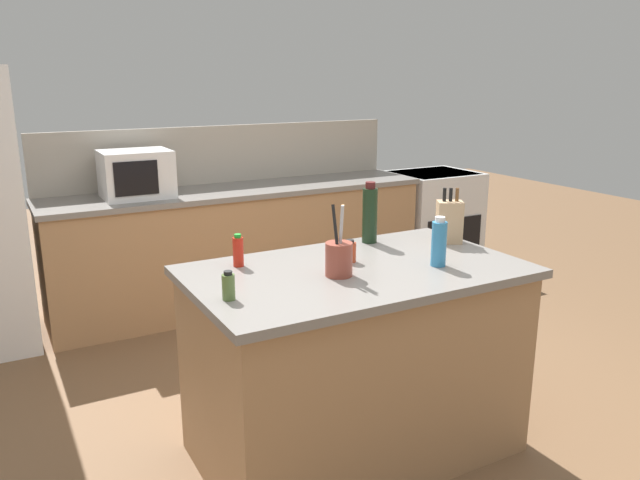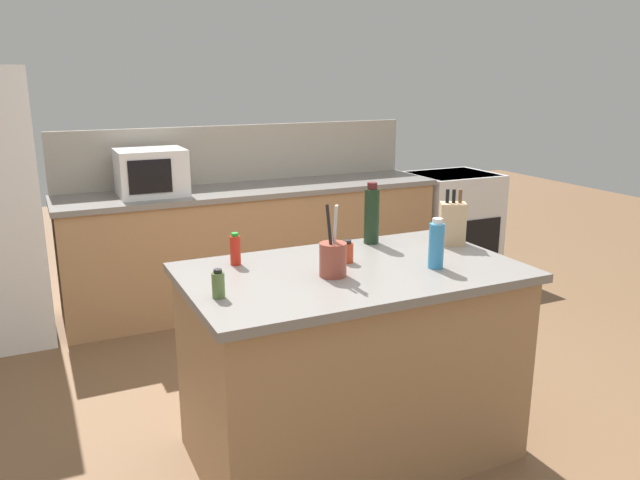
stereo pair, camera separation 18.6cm
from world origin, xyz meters
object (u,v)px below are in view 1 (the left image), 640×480
range_oven (432,220)px  hot_sauce_bottle (238,251)px  knife_block (449,221)px  spice_jar_oregano (228,286)px  wine_bottle (370,214)px  dish_soap_bottle (439,243)px  spice_jar_paprika (350,252)px  microwave (136,174)px  utensil_crock (339,258)px

range_oven → hot_sauce_bottle: size_ratio=6.03×
knife_block → spice_jar_oregano: 1.35m
range_oven → wine_bottle: bearing=-136.1°
knife_block → dish_soap_bottle: bearing=-106.6°
spice_jar_paprika → microwave: bearing=103.6°
dish_soap_bottle → microwave: bearing=109.5°
range_oven → wine_bottle: size_ratio=2.86×
spice_jar_paprika → knife_block: bearing=4.6°
utensil_crock → spice_jar_oregano: bearing=-174.4°
microwave → hot_sauce_bottle: bearing=-89.4°
range_oven → microwave: microwave is taller
microwave → knife_block: 2.35m
knife_block → dish_soap_bottle: size_ratio=1.25×
dish_soap_bottle → spice_jar_paprika: (-0.33, 0.25, -0.06)m
range_oven → spice_jar_oregano: size_ratio=7.81×
microwave → hot_sauce_bottle: (0.02, -1.91, -0.10)m
knife_block → spice_jar_oregano: knife_block is taller
range_oven → wine_bottle: 2.74m
spice_jar_oregano → hot_sauce_bottle: hot_sauce_bottle is taller
microwave → knife_block: microwave is taller
microwave → dish_soap_bottle: bearing=-70.5°
range_oven → spice_jar_paprika: (-2.20, -2.10, 0.52)m
wine_bottle → dish_soap_bottle: bearing=-84.2°
knife_block → spice_jar_oregano: size_ratio=2.46×
knife_block → hot_sauce_bottle: bearing=-157.2°
wine_bottle → spice_jar_paprika: bearing=-137.4°
hot_sauce_bottle → wine_bottle: (0.76, 0.06, 0.08)m
knife_block → dish_soap_bottle: 0.44m
hot_sauce_bottle → knife_block: bearing=-6.9°
microwave → dish_soap_bottle: microwave is taller
range_oven → knife_block: 2.64m
knife_block → microwave: bearing=148.9°
range_oven → knife_block: (-1.56, -2.05, 0.59)m
spice_jar_oregano → range_oven: bearing=38.7°
range_oven → utensil_crock: (-2.35, -2.26, 0.56)m
hot_sauce_bottle → spice_jar_paprika: bearing=-21.2°
utensil_crock → spice_jar_paprika: size_ratio=2.98×
spice_jar_oregano → hot_sauce_bottle: size_ratio=0.77×
wine_bottle → spice_jar_oregano: bearing=-154.3°
wine_bottle → spice_jar_paprika: wine_bottle is taller
wine_bottle → spice_jar_paprika: (-0.28, -0.25, -0.10)m
spice_jar_oregano → spice_jar_paprika: (0.68, 0.21, -0.01)m
wine_bottle → hot_sauce_bottle: bearing=-175.1°
spice_jar_oregano → knife_block: bearing=11.1°
range_oven → spice_jar_oregano: bearing=-141.3°
wine_bottle → microwave: bearing=113.0°
microwave → spice_jar_oregano: bearing=-94.4°
knife_block → wine_bottle: 0.42m
microwave → dish_soap_bottle: (0.83, -2.35, -0.06)m
wine_bottle → spice_jar_paprika: 0.39m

